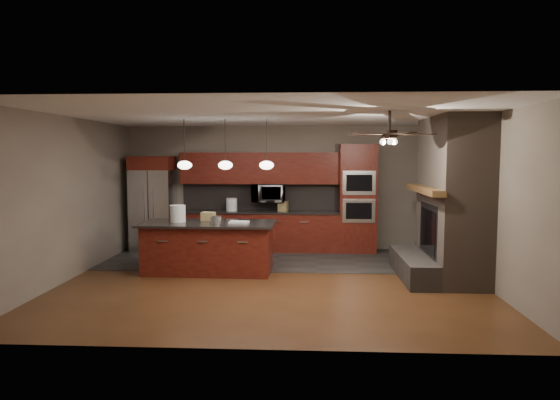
# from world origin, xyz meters

# --- Properties ---
(ground) EXTENTS (7.00, 7.00, 0.00)m
(ground) POSITION_xyz_m (0.00, 0.00, 0.00)
(ground) COLOR #58341A
(ground) RESTS_ON ground
(ceiling) EXTENTS (7.00, 6.00, 0.02)m
(ceiling) POSITION_xyz_m (0.00, 0.00, 2.80)
(ceiling) COLOR white
(ceiling) RESTS_ON back_wall
(back_wall) EXTENTS (7.00, 0.02, 2.80)m
(back_wall) POSITION_xyz_m (0.00, 3.00, 1.40)
(back_wall) COLOR gray
(back_wall) RESTS_ON ground
(right_wall) EXTENTS (0.02, 6.00, 2.80)m
(right_wall) POSITION_xyz_m (3.50, 0.00, 1.40)
(right_wall) COLOR gray
(right_wall) RESTS_ON ground
(left_wall) EXTENTS (0.02, 6.00, 2.80)m
(left_wall) POSITION_xyz_m (-3.50, 0.00, 1.40)
(left_wall) COLOR gray
(left_wall) RESTS_ON ground
(slate_tile_patch) EXTENTS (7.00, 2.40, 0.01)m
(slate_tile_patch) POSITION_xyz_m (0.00, 1.80, 0.01)
(slate_tile_patch) COLOR #2F2D2A
(slate_tile_patch) RESTS_ON ground
(fireplace_column) EXTENTS (1.30, 2.10, 2.80)m
(fireplace_column) POSITION_xyz_m (3.04, 0.40, 1.30)
(fireplace_column) COLOR brown
(fireplace_column) RESTS_ON ground
(back_cabinetry) EXTENTS (3.59, 0.64, 2.20)m
(back_cabinetry) POSITION_xyz_m (-0.48, 2.74, 0.89)
(back_cabinetry) COLOR maroon
(back_cabinetry) RESTS_ON ground
(oven_tower) EXTENTS (0.80, 0.63, 2.38)m
(oven_tower) POSITION_xyz_m (1.70, 2.69, 1.19)
(oven_tower) COLOR maroon
(oven_tower) RESTS_ON ground
(microwave) EXTENTS (0.73, 0.41, 0.50)m
(microwave) POSITION_xyz_m (-0.27, 2.75, 1.30)
(microwave) COLOR silver
(microwave) RESTS_ON back_cabinetry
(refrigerator) EXTENTS (0.91, 0.75, 2.12)m
(refrigerator) POSITION_xyz_m (-2.86, 2.62, 1.06)
(refrigerator) COLOR silver
(refrigerator) RESTS_ON ground
(kitchen_island) EXTENTS (2.45, 1.15, 0.92)m
(kitchen_island) POSITION_xyz_m (-1.21, 0.61, 0.46)
(kitchen_island) COLOR maroon
(kitchen_island) RESTS_ON ground
(white_bucket) EXTENTS (0.36, 0.36, 0.31)m
(white_bucket) POSITION_xyz_m (-1.78, 0.65, 1.07)
(white_bucket) COLOR white
(white_bucket) RESTS_ON kitchen_island
(paint_can) EXTENTS (0.20, 0.20, 0.13)m
(paint_can) POSITION_xyz_m (-1.04, 0.47, 0.98)
(paint_can) COLOR #B6B5BA
(paint_can) RESTS_ON kitchen_island
(paint_tray) EXTENTS (0.36, 0.26, 0.03)m
(paint_tray) POSITION_xyz_m (-0.63, 0.53, 0.94)
(paint_tray) COLOR white
(paint_tray) RESTS_ON kitchen_island
(cardboard_box) EXTENTS (0.27, 0.22, 0.16)m
(cardboard_box) POSITION_xyz_m (-1.27, 0.90, 1.00)
(cardboard_box) COLOR #A38A54
(cardboard_box) RESTS_ON kitchen_island
(counter_bucket) EXTENTS (0.31, 0.31, 0.28)m
(counter_bucket) POSITION_xyz_m (-1.10, 2.70, 1.04)
(counter_bucket) COLOR white
(counter_bucket) RESTS_ON back_cabinetry
(counter_box) EXTENTS (0.24, 0.21, 0.22)m
(counter_box) POSITION_xyz_m (0.06, 2.65, 1.01)
(counter_box) COLOR olive
(counter_box) RESTS_ON back_cabinetry
(pendant_left) EXTENTS (0.26, 0.26, 0.92)m
(pendant_left) POSITION_xyz_m (-1.65, 0.70, 1.96)
(pendant_left) COLOR black
(pendant_left) RESTS_ON ceiling
(pendant_center) EXTENTS (0.26, 0.26, 0.92)m
(pendant_center) POSITION_xyz_m (-0.90, 0.70, 1.96)
(pendant_center) COLOR black
(pendant_center) RESTS_ON ceiling
(pendant_right) EXTENTS (0.26, 0.26, 0.92)m
(pendant_right) POSITION_xyz_m (-0.15, 0.70, 1.96)
(pendant_right) COLOR black
(pendant_right) RESTS_ON ceiling
(ceiling_fan) EXTENTS (1.27, 1.33, 0.41)m
(ceiling_fan) POSITION_xyz_m (1.80, -0.80, 2.46)
(ceiling_fan) COLOR black
(ceiling_fan) RESTS_ON ceiling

